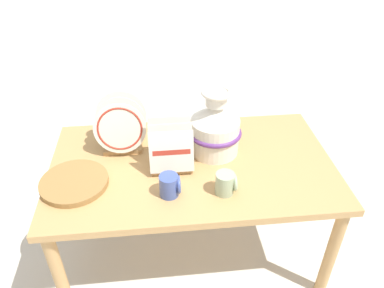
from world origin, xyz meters
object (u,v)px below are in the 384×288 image
Objects in this scene: mug_sage_glaze at (226,183)px; mug_cobalt_glaze at (170,185)px; dish_rack_square_plates at (171,152)px; ceramic_vase at (215,127)px; wicker_charger_stack at (74,182)px; dish_rack_round_plates at (121,129)px.

mug_sage_glaze and mug_cobalt_glaze have the same top height.
ceramic_vase is at bearing 23.57° from dish_rack_square_plates.
mug_sage_glaze is at bearing -10.09° from wicker_charger_stack.
wicker_charger_stack is 2.97× the size of mug_cobalt_glaze.
wicker_charger_stack is 2.97× the size of mug_sage_glaze.
mug_cobalt_glaze is at bearing -14.12° from wicker_charger_stack.
ceramic_vase reaches higher than wicker_charger_stack.
dish_rack_round_plates is 2.69× the size of mug_sage_glaze.
dish_rack_square_plates is 0.30m from mug_sage_glaze.
dish_rack_round_plates is at bearing 171.30° from ceramic_vase.
ceramic_vase is 0.46m from dish_rack_round_plates.
mug_cobalt_glaze is at bearing -128.78° from ceramic_vase.
dish_rack_round_plates is 2.69× the size of mug_cobalt_glaze.
mug_sage_glaze is 0.24m from mug_cobalt_glaze.
mug_sage_glaze is (0.45, -0.37, -0.06)m from dish_rack_round_plates.
mug_sage_glaze is (0.22, -0.21, -0.03)m from dish_rack_square_plates.
dish_rack_square_plates is at bearing 136.61° from mug_sage_glaze.
mug_sage_glaze is (0.65, -0.12, 0.04)m from wicker_charger_stack.
ceramic_vase is 1.53× the size of dish_rack_square_plates.
wicker_charger_stack is at bearing 165.88° from mug_cobalt_glaze.
ceramic_vase is 1.25× the size of dish_rack_round_plates.
ceramic_vase is 3.35× the size of mug_cobalt_glaze.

